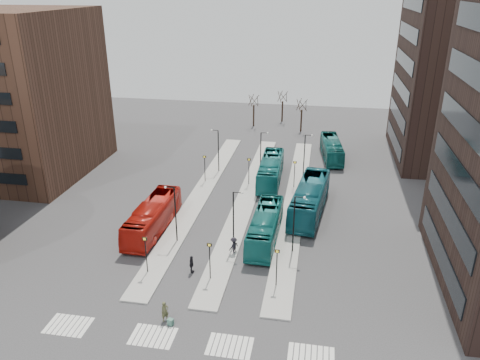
% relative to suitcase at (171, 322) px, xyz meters
% --- Properties ---
extents(island_left, '(2.50, 45.00, 0.15)m').
position_rel_suitcase_xyz_m(island_left, '(-3.94, 24.51, -0.20)').
color(island_left, '#969691').
rests_on(island_left, ground).
extents(island_mid, '(2.50, 45.00, 0.15)m').
position_rel_suitcase_xyz_m(island_mid, '(2.06, 24.51, -0.20)').
color(island_mid, '#969691').
rests_on(island_mid, ground).
extents(island_right, '(2.50, 45.00, 0.15)m').
position_rel_suitcase_xyz_m(island_right, '(8.06, 24.51, -0.20)').
color(island_right, '#969691').
rests_on(island_right, ground).
extents(suitcase, '(0.53, 0.47, 0.55)m').
position_rel_suitcase_xyz_m(suitcase, '(0.00, 0.00, 0.00)').
color(suitcase, navy).
rests_on(suitcase, ground).
extents(red_bus, '(2.98, 11.71, 3.25)m').
position_rel_suitcase_xyz_m(red_bus, '(-6.63, 14.51, 1.35)').
color(red_bus, '#B1160D').
rests_on(red_bus, ground).
extents(teal_bus_a, '(2.81, 11.14, 3.09)m').
position_rel_suitcase_xyz_m(teal_bus_a, '(5.63, 14.61, 1.27)').
color(teal_bus_a, '#146764').
rests_on(teal_bus_a, ground).
extents(teal_bus_b, '(2.98, 11.75, 3.26)m').
position_rel_suitcase_xyz_m(teal_bus_b, '(4.34, 30.40, 1.35)').
color(teal_bus_b, '#166F6F').
rests_on(teal_bus_b, ground).
extents(teal_bus_c, '(4.54, 13.34, 3.64)m').
position_rel_suitcase_xyz_m(teal_bus_c, '(9.93, 21.78, 1.55)').
color(teal_bus_c, '#145966').
rests_on(teal_bus_c, ground).
extents(teal_bus_d, '(3.72, 11.01, 3.01)m').
position_rel_suitcase_xyz_m(teal_bus_d, '(12.49, 41.09, 1.23)').
color(teal_bus_d, '#125C59').
rests_on(teal_bus_d, ground).
extents(traveller, '(0.75, 0.75, 1.75)m').
position_rel_suitcase_xyz_m(traveller, '(-0.57, 0.42, 0.60)').
color(traveller, '#494B2D').
rests_on(traveller, ground).
extents(commuter_a, '(0.87, 0.76, 1.54)m').
position_rel_suitcase_xyz_m(commuter_a, '(-6.93, 10.20, 0.49)').
color(commuter_a, black).
rests_on(commuter_a, ground).
extents(commuter_b, '(0.51, 1.06, 1.75)m').
position_rel_suitcase_xyz_m(commuter_b, '(-0.31, 7.32, 0.60)').
color(commuter_b, black).
rests_on(commuter_b, ground).
extents(commuter_c, '(1.21, 1.36, 1.83)m').
position_rel_suitcase_xyz_m(commuter_c, '(2.92, 11.22, 0.64)').
color(commuter_c, black).
rests_on(commuter_c, ground).
extents(crosswalk_stripes, '(22.35, 2.40, 0.01)m').
position_rel_suitcase_xyz_m(crosswalk_stripes, '(1.81, -1.49, -0.27)').
color(crosswalk_stripes, silver).
rests_on(crosswalk_stripes, ground).
extents(tower_far, '(20.12, 20.00, 30.00)m').
position_rel_suitcase_xyz_m(tower_far, '(32.03, 44.51, 14.73)').
color(tower_far, black).
rests_on(tower_far, ground).
extents(sign_poles, '(12.45, 22.12, 3.65)m').
position_rel_suitcase_xyz_m(sign_poles, '(1.66, 17.51, 2.13)').
color(sign_poles, black).
rests_on(sign_poles, ground).
extents(lamp_posts, '(14.04, 20.24, 6.12)m').
position_rel_suitcase_xyz_m(lamp_posts, '(2.69, 22.51, 3.30)').
color(lamp_posts, black).
rests_on(lamp_posts, ground).
extents(bare_trees, '(10.97, 8.14, 5.90)m').
position_rel_suitcase_xyz_m(bare_trees, '(2.72, 57.18, 2.45)').
color(bare_trees, black).
rests_on(bare_trees, ground).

